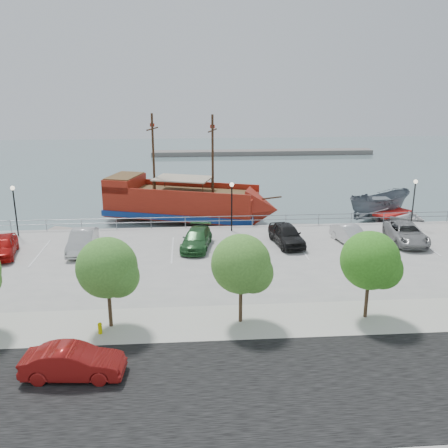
{
  "coord_description": "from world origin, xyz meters",
  "views": [
    {
      "loc": [
        -3.74,
        -34.5,
        13.03
      ],
      "look_at": [
        -1.0,
        2.0,
        2.0
      ],
      "focal_mm": 40.0,
      "sensor_mm": 36.0,
      "label": 1
    }
  ],
  "objects": [
    {
      "name": "ground",
      "position": [
        0.0,
        0.0,
        -1.0
      ],
      "size": [
        160.0,
        160.0,
        0.0
      ],
      "primitive_type": "plane",
      "color": "slate"
    },
    {
      "name": "street",
      "position": [
        0.0,
        -16.0,
        0.01
      ],
      "size": [
        100.0,
        8.0,
        0.04
      ],
      "primitive_type": "cube",
      "color": "black",
      "rests_on": "land_slab"
    },
    {
      "name": "sidewalk",
      "position": [
        0.0,
        -10.0,
        0.01
      ],
      "size": [
        100.0,
        4.0,
        0.05
      ],
      "primitive_type": "cube",
      "color": "#BAB9A9",
      "rests_on": "land_slab"
    },
    {
      "name": "seawall_railing",
      "position": [
        0.0,
        7.8,
        0.53
      ],
      "size": [
        50.0,
        0.06,
        1.0
      ],
      "color": "gray",
      "rests_on": "land_slab"
    },
    {
      "name": "far_shore",
      "position": [
        10.0,
        55.0,
        -0.6
      ],
      "size": [
        40.0,
        3.0,
        0.8
      ],
      "primitive_type": "cube",
      "color": "slate",
      "rests_on": "ground"
    },
    {
      "name": "pirate_ship",
      "position": [
        -3.17,
        12.93,
        0.83
      ],
      "size": [
        17.63,
        9.73,
        10.93
      ],
      "rotation": [
        0.0,
        0.0,
        -0.32
      ],
      "color": "maroon",
      "rests_on": "ground"
    },
    {
      "name": "patrol_boat",
      "position": [
        15.26,
        12.19,
        0.34
      ],
      "size": [
        7.38,
        4.56,
        2.68
      ],
      "primitive_type": "imported",
      "rotation": [
        0.0,
        0.0,
        1.88
      ],
      "color": "slate",
      "rests_on": "ground"
    },
    {
      "name": "speedboat",
      "position": [
        16.04,
        10.74,
        -0.28
      ],
      "size": [
        7.91,
        8.58,
        1.45
      ],
      "primitive_type": "imported",
      "rotation": [
        0.0,
        0.0,
        0.55
      ],
      "color": "silver",
      "rests_on": "ground"
    },
    {
      "name": "dock_west",
      "position": [
        -13.44,
        9.2,
        -0.81
      ],
      "size": [
        6.83,
        4.06,
        0.38
      ],
      "primitive_type": "cube",
      "rotation": [
        0.0,
        0.0,
        -0.36
      ],
      "color": "gray",
      "rests_on": "ground"
    },
    {
      "name": "dock_mid",
      "position": [
        8.63,
        9.2,
        -0.82
      ],
      "size": [
        6.37,
        2.61,
        0.35
      ],
      "primitive_type": "cube",
      "rotation": [
        0.0,
        0.0,
        -0.14
      ],
      "color": "slate",
      "rests_on": "ground"
    },
    {
      "name": "dock_east",
      "position": [
        17.25,
        9.2,
        -0.82
      ],
      "size": [
        6.49,
        3.54,
        0.36
      ],
      "primitive_type": "cube",
      "rotation": [
        0.0,
        0.0,
        -0.3
      ],
      "color": "gray",
      "rests_on": "ground"
    },
    {
      "name": "street_sedan",
      "position": [
        -8.97,
        -14.62,
        0.74
      ],
      "size": [
        4.62,
        1.89,
        1.49
      ],
      "primitive_type": "imported",
      "rotation": [
        0.0,
        0.0,
        1.5
      ],
      "color": "maroon",
      "rests_on": "street"
    },
    {
      "name": "fire_hydrant",
      "position": [
        -8.45,
        -10.8,
        0.36
      ],
      "size": [
        0.23,
        0.23,
        0.66
      ],
      "rotation": [
        0.0,
        0.0,
        0.16
      ],
      "color": "#D5D200",
      "rests_on": "sidewalk"
    },
    {
      "name": "lamp_post_left",
      "position": [
        -18.0,
        6.5,
        2.94
      ],
      "size": [
        0.36,
        0.36,
        4.28
      ],
      "color": "black",
      "rests_on": "land_slab"
    },
    {
      "name": "lamp_post_mid",
      "position": [
        0.0,
        6.5,
        2.94
      ],
      "size": [
        0.36,
        0.36,
        4.28
      ],
      "color": "black",
      "rests_on": "land_slab"
    },
    {
      "name": "lamp_post_right",
      "position": [
        16.0,
        6.5,
        2.94
      ],
      "size": [
        0.36,
        0.36,
        4.28
      ],
      "color": "black",
      "rests_on": "land_slab"
    },
    {
      "name": "tree_c",
      "position": [
        -7.85,
        -10.07,
        3.3
      ],
      "size": [
        3.3,
        3.2,
        5.0
      ],
      "color": "#473321",
      "rests_on": "sidewalk"
    },
    {
      "name": "tree_d",
      "position": [
        -0.85,
        -10.07,
        3.3
      ],
      "size": [
        3.3,
        3.2,
        5.0
      ],
      "color": "#473321",
      "rests_on": "sidewalk"
    },
    {
      "name": "tree_e",
      "position": [
        6.15,
        -10.07,
        3.3
      ],
      "size": [
        3.3,
        3.2,
        5.0
      ],
      "color": "#473321",
      "rests_on": "sidewalk"
    },
    {
      "name": "parked_car_a",
      "position": [
        -17.53,
        1.6,
        0.77
      ],
      "size": [
        2.59,
        4.79,
        1.55
      ],
      "primitive_type": "imported",
      "rotation": [
        0.0,
        0.0,
        0.18
      ],
      "color": "#AB0D0A",
      "rests_on": "land_slab"
    },
    {
      "name": "parked_car_b",
      "position": [
        -11.81,
        2.22,
        0.81
      ],
      "size": [
        1.77,
        4.95,
        1.63
      ],
      "primitive_type": "imported",
      "rotation": [
        0.0,
        0.0,
        0.01
      ],
      "color": "#B7B7B7",
      "rests_on": "land_slab"
    },
    {
      "name": "parked_car_d",
      "position": [
        -3.12,
        2.37,
        0.72
      ],
      "size": [
        2.88,
        5.25,
        1.44
      ],
      "primitive_type": "imported",
      "rotation": [
        0.0,
        0.0,
        -0.18
      ],
      "color": "#275C2C",
      "rests_on": "land_slab"
    },
    {
      "name": "parked_car_e",
      "position": [
        4.04,
        2.66,
        0.82
      ],
      "size": [
        2.6,
        5.06,
        1.65
      ],
      "primitive_type": "imported",
      "rotation": [
        0.0,
        0.0,
        0.14
      ],
      "color": "black",
      "rests_on": "land_slab"
    },
    {
      "name": "parked_car_f",
      "position": [
        9.14,
        2.4,
        0.72
      ],
      "size": [
        2.36,
        4.58,
        1.44
      ],
      "primitive_type": "imported",
      "rotation": [
        0.0,
        0.0,
        0.2
      ],
      "color": "silver",
      "rests_on": "land_slab"
    },
    {
      "name": "parked_car_g",
      "position": [
        13.75,
        2.44,
        0.76
      ],
      "size": [
        3.06,
        5.7,
        1.52
      ],
      "primitive_type": "imported",
      "rotation": [
        0.0,
        0.0,
        -0.1
      ],
      "color": "gray",
      "rests_on": "land_slab"
    }
  ]
}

